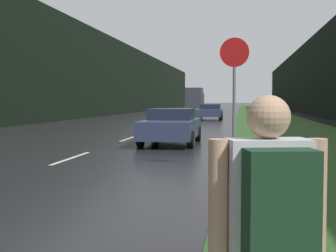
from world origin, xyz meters
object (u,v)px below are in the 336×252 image
stop_sign (234,90)px  car_passing_near (171,126)px  hitchhiker_with_backpack (269,243)px  car_passing_far (210,112)px  delivery_truck (195,99)px

stop_sign → car_passing_near: stop_sign is taller
hitchhiker_with_backpack → car_passing_near: 15.37m
hitchhiker_with_backpack → car_passing_near: size_ratio=0.37×
car_passing_near → car_passing_far: 22.27m
stop_sign → delivery_truck: bearing=96.4°
hitchhiker_with_backpack → delivery_truck: 69.64m
car_passing_far → delivery_truck: bearing=-82.2°
car_passing_near → stop_sign: bearing=111.1°
car_passing_far → delivery_truck: (-4.38, 31.88, 1.14)m
stop_sign → delivery_truck: 60.80m
car_passing_far → car_passing_near: bearing=90.0°
car_passing_far → hitchhiker_with_backpack: bearing=94.2°
stop_sign → hitchhiker_with_backpack: size_ratio=1.86×
hitchhiker_with_backpack → car_passing_near: (-2.73, 15.13, -0.28)m
stop_sign → hitchhiker_with_backpack: 8.90m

